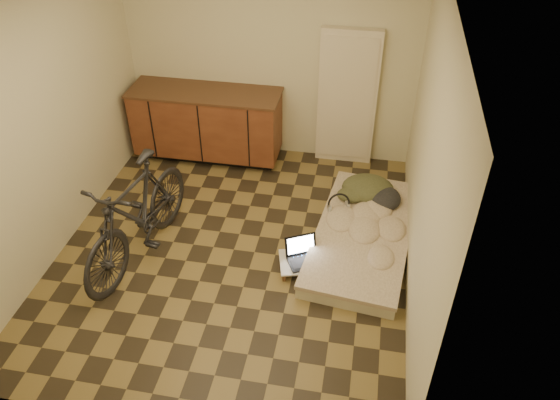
% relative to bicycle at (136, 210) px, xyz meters
% --- Properties ---
extents(room_shell, '(3.50, 4.00, 2.60)m').
position_rel_bicycle_xyz_m(room_shell, '(0.88, 0.24, 0.72)').
color(room_shell, brown).
rests_on(room_shell, ground).
extents(cabinets, '(1.84, 0.62, 0.91)m').
position_rel_bicycle_xyz_m(cabinets, '(0.13, 1.94, -0.11)').
color(cabinets, black).
rests_on(cabinets, ground).
extents(appliance_panel, '(0.70, 0.10, 1.70)m').
position_rel_bicycle_xyz_m(appliance_panel, '(1.83, 2.18, 0.27)').
color(appliance_panel, beige).
rests_on(appliance_panel, ground).
extents(bicycle, '(0.84, 1.86, 1.16)m').
position_rel_bicycle_xyz_m(bicycle, '(0.00, 0.00, 0.00)').
color(bicycle, black).
rests_on(bicycle, ground).
extents(futon, '(1.16, 2.06, 0.17)m').
position_rel_bicycle_xyz_m(futon, '(2.18, 0.60, -0.50)').
color(futon, beige).
rests_on(futon, ground).
extents(clothing_pile, '(0.67, 0.58, 0.25)m').
position_rel_bicycle_xyz_m(clothing_pile, '(2.23, 1.22, -0.29)').
color(clothing_pile, '#3E4226').
rests_on(clothing_pile, futon).
extents(headphones, '(0.34, 0.32, 0.18)m').
position_rel_bicycle_xyz_m(headphones, '(1.89, 0.89, -0.32)').
color(headphones, black).
rests_on(headphones, futon).
extents(lap_desk, '(0.65, 0.51, 0.10)m').
position_rel_bicycle_xyz_m(lap_desk, '(1.68, 0.11, -0.50)').
color(lap_desk, brown).
rests_on(lap_desk, ground).
extents(laptop, '(0.41, 0.40, 0.22)m').
position_rel_bicycle_xyz_m(laptop, '(1.62, 0.12, -0.44)').
color(laptop, black).
rests_on(laptop, lap_desk).
extents(mouse, '(0.09, 0.10, 0.03)m').
position_rel_bicycle_xyz_m(mouse, '(1.87, 0.12, -0.47)').
color(mouse, silver).
rests_on(mouse, lap_desk).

